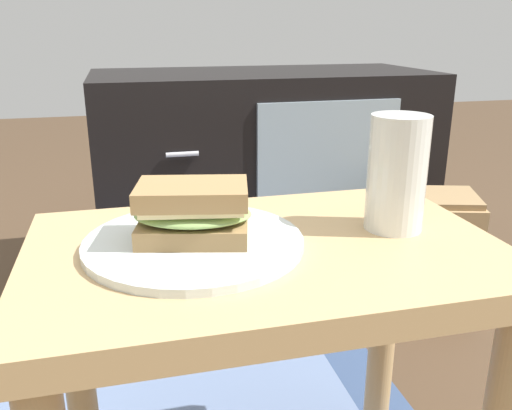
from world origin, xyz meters
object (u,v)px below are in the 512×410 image
object	(u,v)px
sandwich_front	(193,212)
beer_glass	(397,175)
plate	(194,242)
paper_bag	(426,255)
tv_cabinet	(263,170)

from	to	relation	value
sandwich_front	beer_glass	size ratio (longest dim) A/B	1.05
plate	sandwich_front	distance (m)	0.04
paper_bag	tv_cabinet	bearing A→B (deg)	126.64
plate	sandwich_front	bearing A→B (deg)	-10.62
sandwich_front	paper_bag	bearing A→B (deg)	38.65
beer_glass	paper_bag	distance (m)	0.75
plate	sandwich_front	world-z (taller)	sandwich_front
beer_glass	plate	bearing A→B (deg)	179.67
tv_cabinet	plate	world-z (taller)	tv_cabinet
tv_cabinet	beer_glass	size ratio (longest dim) A/B	6.62
tv_cabinet	sandwich_front	bearing A→B (deg)	-109.45
tv_cabinet	plate	bearing A→B (deg)	-109.45
plate	paper_bag	world-z (taller)	plate
plate	paper_bag	xyz separation A→B (m)	(0.64, 0.51, -0.31)
plate	beer_glass	distance (m)	0.26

